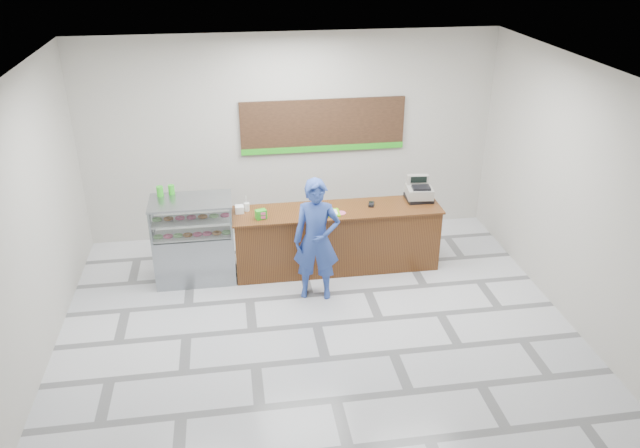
{
  "coord_description": "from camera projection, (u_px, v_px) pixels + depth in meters",
  "views": [
    {
      "loc": [
        -1.04,
        -7.11,
        5.06
      ],
      "look_at": [
        0.18,
        0.9,
        1.11
      ],
      "focal_mm": 35.0,
      "sensor_mm": 36.0,
      "label": 1
    }
  ],
  "objects": [
    {
      "name": "menu_board",
      "position": [
        323.0,
        126.0,
        10.53
      ],
      "size": [
        2.8,
        0.06,
        0.9
      ],
      "color": "black",
      "rests_on": "back_wall"
    },
    {
      "name": "back_wall",
      "position": [
        291.0,
        138.0,
        10.57
      ],
      "size": [
        7.0,
        0.0,
        7.0
      ],
      "primitive_type": "plane",
      "rotation": [
        1.57,
        0.0,
        0.0
      ],
      "color": "beige",
      "rests_on": "floor"
    },
    {
      "name": "cash_register",
      "position": [
        419.0,
        191.0,
        9.96
      ],
      "size": [
        0.44,
        0.46,
        0.38
      ],
      "rotation": [
        0.0,
        0.0,
        -0.1
      ],
      "color": "black",
      "rests_on": "sales_counter"
    },
    {
      "name": "sales_counter",
      "position": [
        337.0,
        239.0,
        9.9
      ],
      "size": [
        3.26,
        0.76,
        1.03
      ],
      "color": "#5F3313",
      "rests_on": "floor"
    },
    {
      "name": "customer",
      "position": [
        317.0,
        240.0,
        8.97
      ],
      "size": [
        0.75,
        0.57,
        1.85
      ],
      "primitive_type": "imported",
      "rotation": [
        0.0,
        0.0,
        -0.2
      ],
      "color": "#2B4699",
      "rests_on": "floor"
    },
    {
      "name": "promo_box",
      "position": [
        261.0,
        214.0,
        9.34
      ],
      "size": [
        0.18,
        0.15,
        0.14
      ],
      "primitive_type": "cube",
      "rotation": [
        0.0,
        0.0,
        0.3
      ],
      "color": "green",
      "rests_on": "sales_counter"
    },
    {
      "name": "card_terminal",
      "position": [
        371.0,
        204.0,
        9.79
      ],
      "size": [
        0.13,
        0.18,
        0.04
      ],
      "primitive_type": "cube",
      "rotation": [
        0.0,
        0.0,
        -0.31
      ],
      "color": "black",
      "rests_on": "sales_counter"
    },
    {
      "name": "green_cup_right",
      "position": [
        171.0,
        190.0,
        9.42
      ],
      "size": [
        0.09,
        0.09,
        0.15
      ],
      "primitive_type": "cylinder",
      "color": "green",
      "rests_on": "display_case"
    },
    {
      "name": "display_case",
      "position": [
        194.0,
        239.0,
        9.53
      ],
      "size": [
        1.22,
        0.72,
        1.33
      ],
      "color": "gray",
      "rests_on": "floor"
    },
    {
      "name": "napkin_box",
      "position": [
        240.0,
        209.0,
        9.54
      ],
      "size": [
        0.14,
        0.14,
        0.11
      ],
      "primitive_type": "cube",
      "rotation": [
        0.0,
        0.0,
        0.04
      ],
      "color": "white",
      "rests_on": "sales_counter"
    },
    {
      "name": "straw_cup",
      "position": [
        247.0,
        207.0,
        9.59
      ],
      "size": [
        0.09,
        0.09,
        0.13
      ],
      "primitive_type": "cylinder",
      "color": "silver",
      "rests_on": "sales_counter"
    },
    {
      "name": "green_cup_left",
      "position": [
        160.0,
        191.0,
        9.35
      ],
      "size": [
        0.1,
        0.1,
        0.16
      ],
      "primitive_type": "cylinder",
      "color": "green",
      "rests_on": "display_case"
    },
    {
      "name": "serving_tray",
      "position": [
        327.0,
        213.0,
        9.53
      ],
      "size": [
        0.39,
        0.29,
        0.02
      ],
      "rotation": [
        0.0,
        0.0,
        -0.02
      ],
      "color": "#61D508",
      "rests_on": "sales_counter"
    },
    {
      "name": "floor",
      "position": [
        317.0,
        325.0,
        8.67
      ],
      "size": [
        7.0,
        7.0,
        0.0
      ],
      "primitive_type": "plane",
      "color": "silver",
      "rests_on": "ground"
    },
    {
      "name": "ceiling",
      "position": [
        316.0,
        72.0,
        7.14
      ],
      "size": [
        7.0,
        7.0,
        0.0
      ],
      "primitive_type": "plane",
      "rotation": [
        3.14,
        0.0,
        0.0
      ],
      "color": "silver",
      "rests_on": "back_wall"
    },
    {
      "name": "donut_decal",
      "position": [
        341.0,
        213.0,
        9.55
      ],
      "size": [
        0.16,
        0.16,
        0.0
      ],
      "primitive_type": "cylinder",
      "color": "#DD507E",
      "rests_on": "sales_counter"
    }
  ]
}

